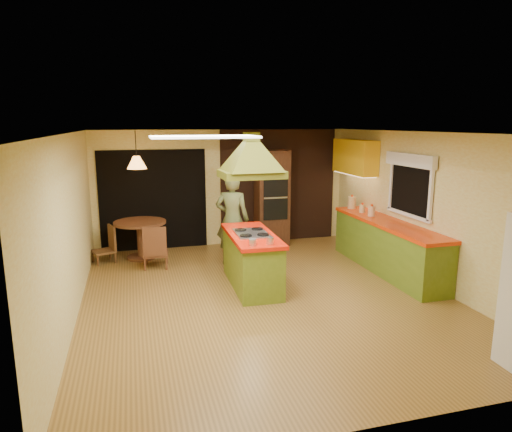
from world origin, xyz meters
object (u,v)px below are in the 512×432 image
object	(u,v)px
man	(232,220)
wall_oven	(272,198)
dining_table	(140,232)
kitchen_island	(252,259)
canister_large	(352,203)

from	to	relation	value
man	wall_oven	size ratio (longest dim) A/B	0.84
man	dining_table	distance (m)	1.90
wall_oven	dining_table	distance (m)	2.88
kitchen_island	man	world-z (taller)	man
kitchen_island	man	size ratio (longest dim) A/B	1.03
dining_table	canister_large	distance (m)	4.29
kitchen_island	dining_table	world-z (taller)	kitchen_island
man	canister_large	size ratio (longest dim) A/B	7.27
kitchen_island	wall_oven	bearing A→B (deg)	67.65
wall_oven	canister_large	size ratio (longest dim) A/B	8.67
man	wall_oven	world-z (taller)	wall_oven
dining_table	canister_large	size ratio (longest dim) A/B	4.22
kitchen_island	dining_table	distance (m)	2.69
kitchen_island	man	bearing A→B (deg)	94.09
kitchen_island	canister_large	bearing A→B (deg)	31.36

